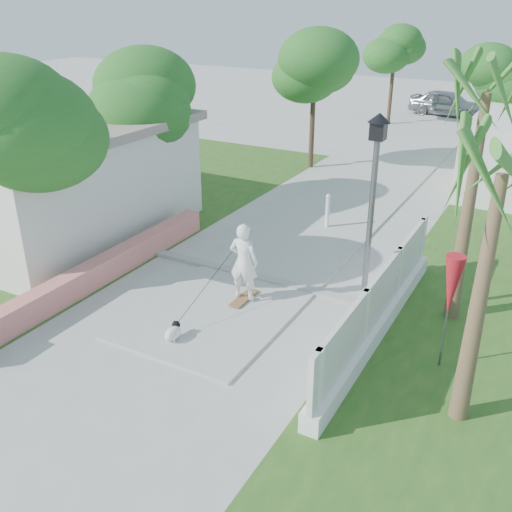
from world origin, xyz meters
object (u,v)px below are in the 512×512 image
Objects in this scene: street_lamp at (371,213)px; patio_umbrella at (452,287)px; dog at (173,332)px; skateboarder at (231,270)px; bollard at (327,210)px; parked_car at (447,103)px.

patio_umbrella is (1.90, -1.00, -0.74)m from street_lamp.
patio_umbrella reaches higher than dog.
patio_umbrella is 4.70m from skateboarder.
dog is (-4.94, -1.78, -1.47)m from patio_umbrella.
street_lamp is at bearing -59.04° from bollard.
street_lamp reaches higher than parked_car.
street_lamp is at bearing -167.45° from skateboarder.
street_lamp is 7.91× the size of dog.
dog is at bearing 72.83° from skateboarder.
street_lamp is 3.28m from skateboarder.
patio_umbrella is 4.10× the size of dog.
parked_car is at bearing 97.98° from street_lamp.
street_lamp is 4.07× the size of bollard.
street_lamp reaches higher than dog.
skateboarder is at bearing 63.85° from dog.
street_lamp is 1.93× the size of patio_umbrella.
dog is at bearing -170.43° from parked_car.
parked_car reaches higher than dog.
parked_car is (-0.37, 27.12, 0.52)m from dog.
parked_car is (-0.67, 25.34, -0.19)m from skateboarder.
bollard is at bearing -169.15° from parked_car.
patio_umbrella is at bearing 3.32° from dog.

